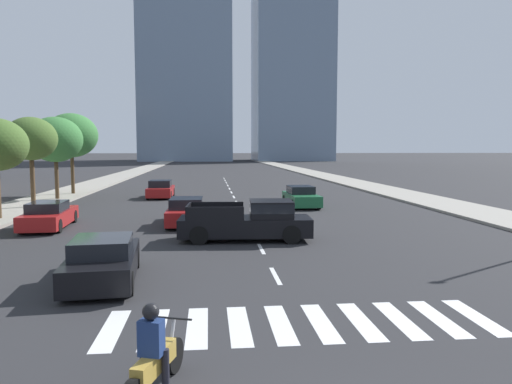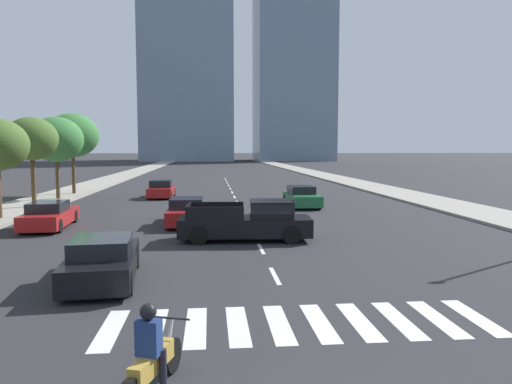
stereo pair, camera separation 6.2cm
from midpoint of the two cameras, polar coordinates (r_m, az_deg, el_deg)
name	(u,v)px [view 1 (the left image)]	position (r m, az deg, el deg)	size (l,w,h in m)	color
sidewalk_east	(422,199)	(38.25, 18.84, -0.77)	(4.00, 260.00, 0.15)	gray
sidewalk_west	(36,203)	(36.81, -24.44, -1.18)	(4.00, 260.00, 0.15)	gray
crosswalk_near	(300,323)	(11.07, 5.07, -15.06)	(8.55, 2.43, 0.01)	silver
lane_divider_center	(234,197)	(38.45, -2.67, -0.58)	(0.14, 50.00, 0.01)	silver
motorcycle_lead	(154,359)	(8.09, -12.10, -18.59)	(0.96, 2.08, 1.49)	black
pickup_truck	(252,221)	(20.26, -0.62, -3.42)	(5.55, 2.25, 1.67)	black
sedan_red_0	(161,190)	(38.50, -11.16, 0.27)	(1.90, 4.23, 1.37)	maroon
sedan_red_1	(49,216)	(25.44, -23.17, -2.56)	(2.00, 4.79, 1.29)	maroon
sedan_green_2	(301,197)	(32.19, 5.26, -0.60)	(1.91, 4.55, 1.35)	#1E6038
sedan_red_3	(187,212)	(24.80, -8.19, -2.33)	(1.91, 4.65, 1.35)	maroon
sedan_black_4	(103,261)	(14.70, -17.61, -7.73)	(2.18, 4.55, 1.32)	black
street_tree_third	(31,139)	(33.74, -24.95, 5.66)	(3.20, 3.20, 5.65)	#4C3823
street_tree_fourth	(55,140)	(38.41, -22.52, 5.70)	(3.87, 3.87, 5.97)	#4C3823
street_tree_fifth	(71,135)	(42.47, -20.89, 6.21)	(4.20, 4.20, 6.52)	#4C3823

